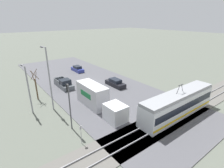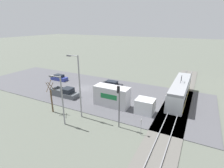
# 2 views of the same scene
# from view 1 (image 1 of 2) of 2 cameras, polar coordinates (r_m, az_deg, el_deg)

# --- Properties ---
(ground_plane) EXTENTS (320.00, 320.00, 0.00)m
(ground_plane) POSITION_cam_1_polar(r_m,az_deg,el_deg) (37.94, -7.81, 0.43)
(ground_plane) COLOR #565B51
(road_surface) EXTENTS (17.90, 51.54, 0.08)m
(road_surface) POSITION_cam_1_polar(r_m,az_deg,el_deg) (37.93, -7.81, 0.48)
(road_surface) COLOR #4C4C51
(road_surface) RESTS_ON ground
(rail_bed) EXTENTS (53.85, 4.40, 0.22)m
(rail_bed) POSITION_cam_1_polar(r_m,az_deg,el_deg) (24.67, 15.77, -12.01)
(rail_bed) COLOR #5B5954
(rail_bed) RESTS_ON ground
(light_rail_tram) EXTENTS (13.63, 2.72, 4.56)m
(light_rail_tram) POSITION_cam_1_polar(r_m,az_deg,el_deg) (26.42, 20.73, -6.10)
(light_rail_tram) COLOR silver
(light_rail_tram) RESTS_ON ground
(box_truck) EXTENTS (2.38, 10.33, 3.42)m
(box_truck) POSITION_cam_1_polar(r_m,az_deg,el_deg) (26.60, -4.86, -4.73)
(box_truck) COLOR silver
(box_truck) RESTS_ON ground
(pickup_truck) EXTENTS (2.06, 5.61, 1.78)m
(pickup_truck) POSITION_cam_1_polar(r_m,az_deg,el_deg) (36.11, -15.42, 0.04)
(pickup_truck) COLOR #4C5156
(pickup_truck) RESTS_ON ground
(sedan_car_0) EXTENTS (1.72, 4.31, 1.42)m
(sedan_car_0) POSITION_cam_1_polar(r_m,az_deg,el_deg) (46.20, -11.22, 4.81)
(sedan_car_0) COLOR navy
(sedan_car_0) RESTS_ON ground
(sedan_car_1) EXTENTS (1.81, 4.76, 1.49)m
(sedan_car_1) POSITION_cam_1_polar(r_m,az_deg,el_deg) (35.40, 1.08, 0.31)
(sedan_car_1) COLOR black
(sedan_car_1) RESTS_ON ground
(traffic_light_pole) EXTENTS (0.28, 0.47, 5.97)m
(traffic_light_pole) POSITION_cam_1_polar(r_m,az_deg,el_deg) (21.46, -13.82, -5.45)
(traffic_light_pole) COLOR #47474C
(traffic_light_pole) RESTS_ON ground
(street_tree) EXTENTS (1.24, 1.03, 5.29)m
(street_tree) POSITION_cam_1_polar(r_m,az_deg,el_deg) (31.75, -23.56, -0.67)
(street_tree) COLOR brown
(street_tree) RESTS_ON ground
(street_lamp_near_crossing) EXTENTS (0.36, 1.95, 7.08)m
(street_lamp_near_crossing) POSITION_cam_1_polar(r_m,az_deg,el_deg) (27.14, -25.79, -0.61)
(street_lamp_near_crossing) COLOR gray
(street_lamp_near_crossing) RESTS_ON ground
(street_lamp_mid_block) EXTENTS (0.36, 1.95, 9.45)m
(street_lamp_mid_block) POSITION_cam_1_polar(r_m,az_deg,el_deg) (26.52, -19.95, 2.59)
(street_lamp_mid_block) COLOR gray
(street_lamp_mid_block) RESTS_ON ground
(no_parking_sign) EXTENTS (0.32, 0.08, 2.27)m
(no_parking_sign) POSITION_cam_1_polar(r_m,az_deg,el_deg) (19.99, -10.09, -15.45)
(no_parking_sign) COLOR gray
(no_parking_sign) RESTS_ON ground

